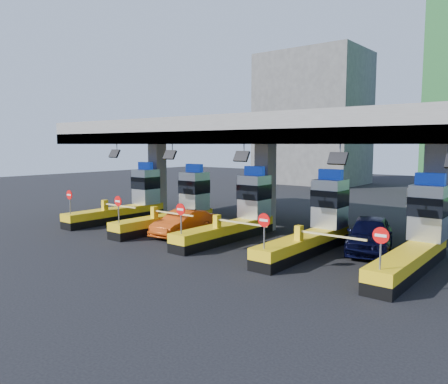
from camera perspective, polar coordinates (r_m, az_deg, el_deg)
The scene contains 10 objects.
ground at distance 25.79m, azimuth 1.63°, elevation -6.03°, with size 120.00×120.00×0.00m, color black.
toll_canopy at distance 27.55m, azimuth 5.32°, elevation 7.57°, with size 28.00×12.09×7.00m.
toll_lane_far_left at distance 32.68m, azimuth -12.15°, elevation -1.08°, with size 4.43×8.00×4.16m.
toll_lane_left at distance 28.99m, azimuth -5.91°, elevation -1.89°, with size 4.43×8.00×4.16m.
toll_lane_center at distance 25.75m, azimuth 2.02°, elevation -2.89°, with size 4.43×8.00×4.16m.
toll_lane_right at distance 23.14m, azimuth 12.00°, elevation -4.07°, with size 4.43×8.00×4.16m.
toll_lane_far_right at distance 21.41m, azimuth 24.06°, elevation -5.32°, with size 4.43×8.00×4.16m.
bg_building_concrete at distance 63.33m, azimuth 11.47°, elevation 9.32°, with size 14.00×10.00×18.00m, color #4C4C49.
van at distance 23.68m, azimuth 18.52°, elevation -5.22°, with size 2.15×5.34×1.82m, color black.
red_car at distance 26.59m, azimuth -5.40°, elevation -4.02°, with size 1.60×4.60×1.51m, color #C4440F.
Camera 1 is at (15.24, -20.07, 5.49)m, focal length 35.00 mm.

